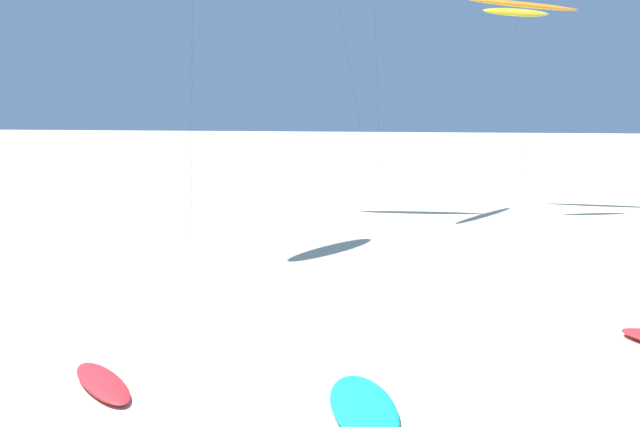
{
  "coord_description": "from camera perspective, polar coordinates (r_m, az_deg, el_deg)",
  "views": [
    {
      "loc": [
        5.89,
        -9.12,
        8.94
      ],
      "look_at": [
        3.02,
        17.36,
        4.59
      ],
      "focal_mm": 43.31,
      "sensor_mm": 36.0,
      "label": 1
    }
  ],
  "objects": [
    {
      "name": "flying_kite_3",
      "position": [
        58.89,
        14.28,
        14.21
      ],
      "size": [
        5.0,
        8.45,
        14.81
      ],
      "color": "yellow",
      "rests_on": "ground"
    },
    {
      "name": "flying_kite_6",
      "position": [
        63.39,
        14.66,
        14.72
      ],
      "size": [
        8.49,
        5.74,
        16.14
      ],
      "color": "orange",
      "rests_on": "ground"
    },
    {
      "name": "grounded_kite_0",
      "position": [
        22.24,
        3.24,
        -14.09
      ],
      "size": [
        2.77,
        5.06,
        0.24
      ],
      "color": "#19B2B7",
      "rests_on": "ground"
    },
    {
      "name": "grounded_kite_1",
      "position": [
        24.75,
        -15.77,
        -11.94
      ],
      "size": [
        3.34,
        3.8,
        0.26
      ],
      "color": "red",
      "rests_on": "ground"
    }
  ]
}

